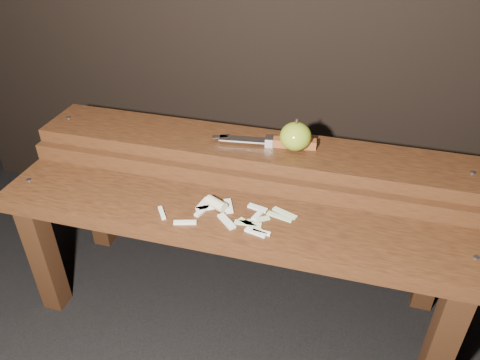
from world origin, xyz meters
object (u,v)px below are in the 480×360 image
(bench_rear_tier, at_px, (250,170))
(apple, at_px, (296,136))
(knife, at_px, (281,142))
(bench_front_tier, at_px, (227,238))

(bench_rear_tier, xyz_separation_m, apple, (0.12, 0.00, 0.12))
(bench_rear_tier, distance_m, knife, 0.13)
(apple, relative_size, knife, 0.31)
(bench_front_tier, relative_size, bench_rear_tier, 1.00)
(bench_front_tier, height_order, knife, knife)
(apple, bearing_deg, bench_front_tier, -117.44)
(apple, xyz_separation_m, knife, (-0.04, 0.01, -0.03))
(bench_front_tier, distance_m, apple, 0.32)
(bench_front_tier, xyz_separation_m, bench_rear_tier, (0.00, 0.23, 0.06))
(bench_front_tier, distance_m, knife, 0.30)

